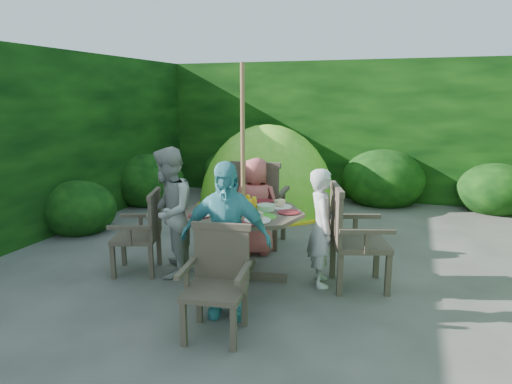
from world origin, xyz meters
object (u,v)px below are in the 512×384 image
(garden_chair_right, at_px, (352,236))
(child_back, at_px, (256,206))
(child_right, at_px, (322,228))
(patio_table, at_px, (244,222))
(child_left, at_px, (168,212))
(child_front, at_px, (225,240))
(garden_chair_front, at_px, (217,279))
(parasol_pole, at_px, (243,175))
(dome_tent, at_px, (267,207))
(garden_chair_back, at_px, (259,203))
(garden_chair_left, at_px, (143,231))

(garden_chair_right, bearing_deg, child_back, 44.89)
(child_back, bearing_deg, child_right, 134.29)
(patio_table, xyz_separation_m, child_left, (-0.79, -0.14, 0.07))
(child_front, bearing_deg, garden_chair_front, -87.00)
(parasol_pole, height_order, child_left, parasol_pole)
(child_front, bearing_deg, child_left, 137.65)
(child_front, height_order, dome_tent, dome_tent)
(child_left, bearing_deg, garden_chair_right, 78.67)
(child_left, xyz_separation_m, child_back, (0.65, 0.92, -0.10))
(garden_chair_back, height_order, dome_tent, dome_tent)
(child_right, bearing_deg, dome_tent, 8.85)
(garden_chair_right, relative_size, garden_chair_back, 0.93)
(patio_table, xyz_separation_m, child_right, (0.78, 0.13, -0.02))
(garden_chair_back, bearing_deg, patio_table, 96.59)
(garden_chair_back, distance_m, child_back, 0.29)
(patio_table, relative_size, child_left, 1.06)
(child_right, relative_size, child_back, 1.01)
(garden_chair_right, xyz_separation_m, child_back, (-1.21, 0.62, 0.06))
(patio_table, height_order, child_right, child_right)
(garden_chair_left, height_order, child_right, child_right)
(dome_tent, bearing_deg, garden_chair_front, -59.00)
(patio_table, xyz_separation_m, child_back, (-0.14, 0.79, -0.03))
(child_left, bearing_deg, parasol_pole, 79.06)
(child_front, bearing_deg, dome_tent, 95.52)
(parasol_pole, bearing_deg, child_back, 99.66)
(garden_chair_right, height_order, child_left, child_left)
(parasol_pole, distance_m, dome_tent, 3.32)
(garden_chair_right, xyz_separation_m, child_front, (-0.95, -0.96, 0.15))
(dome_tent, bearing_deg, child_front, -58.82)
(garden_chair_left, bearing_deg, garden_chair_front, 35.10)
(child_front, bearing_deg, garden_chair_left, 146.31)
(garden_chair_left, distance_m, child_back, 1.36)
(parasol_pole, distance_m, garden_chair_left, 1.28)
(patio_table, distance_m, child_front, 0.80)
(garden_chair_front, relative_size, child_right, 0.71)
(garden_chair_back, xyz_separation_m, garden_chair_front, (0.38, -2.16, -0.12))
(child_front, bearing_deg, garden_chair_back, 92.94)
(parasol_pole, height_order, garden_chair_front, parasol_pole)
(garden_chair_back, height_order, child_front, child_front)
(child_left, xyz_separation_m, child_front, (0.92, -0.65, -0.00))
(garden_chair_right, relative_size, child_right, 0.83)
(child_right, xyz_separation_m, child_left, (-1.58, -0.27, 0.09))
(garden_chair_front, height_order, child_back, child_back)
(garden_chair_left, height_order, garden_chair_back, garden_chair_back)
(child_right, distance_m, child_left, 1.60)
(garden_chair_left, height_order, child_front, child_front)
(garden_chair_front, height_order, dome_tent, dome_tent)
(parasol_pole, xyz_separation_m, child_right, (0.79, 0.13, -0.51))
(parasol_pole, height_order, child_right, parasol_pole)
(garden_chair_left, xyz_separation_m, child_front, (1.23, -0.62, 0.22))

